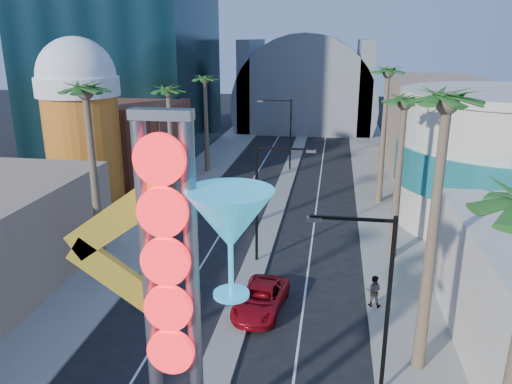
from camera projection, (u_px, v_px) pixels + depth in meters
name	position (u px, v px, depth m)	size (l,w,h in m)	color
sidewalk_west	(185.00, 189.00, 49.04)	(5.00, 100.00, 0.15)	gray
sidewalk_east	(383.00, 199.00, 46.20)	(5.00, 100.00, 0.15)	gray
median	(284.00, 185.00, 50.44)	(1.60, 84.00, 0.15)	gray
brick_filler_west	(131.00, 142.00, 51.67)	(10.00, 10.00, 8.00)	brown
filler_east	(436.00, 124.00, 56.01)	(10.00, 20.00, 10.00)	#A27F69
beer_mug	(81.00, 116.00, 43.13)	(7.00, 7.00, 14.50)	orange
turquoise_building	(506.00, 161.00, 38.67)	(16.60, 16.60, 10.60)	beige
canopy	(306.00, 101.00, 81.23)	(22.00, 16.00, 22.00)	slate
neon_sign	(196.00, 283.00, 15.14)	(6.53, 2.60, 12.55)	gray
streetlight_0	(265.00, 193.00, 31.96)	(3.79, 0.25, 8.00)	black
streetlight_1	(286.00, 128.00, 54.75)	(3.79, 0.25, 8.00)	black
streetlight_2	(377.00, 291.00, 19.74)	(3.45, 0.25, 8.00)	black
palm_1	(87.00, 104.00, 27.85)	(2.40, 2.40, 12.70)	brown
palm_2	(169.00, 99.00, 41.44)	(2.40, 2.40, 11.20)	brown
palm_3	(205.00, 86.00, 52.75)	(2.40, 2.40, 11.20)	brown
palm_5	(445.00, 122.00, 19.36)	(2.40, 2.40, 13.20)	brown
palm_6	(404.00, 112.00, 31.07)	(2.40, 2.40, 11.70)	brown
palm_7	(387.00, 81.00, 42.12)	(2.40, 2.40, 12.70)	brown
red_pickup	(261.00, 299.00, 27.31)	(2.34, 5.08, 1.41)	#A50C19
pedestrian_b	(373.00, 291.00, 27.47)	(0.88, 0.69, 1.82)	gray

